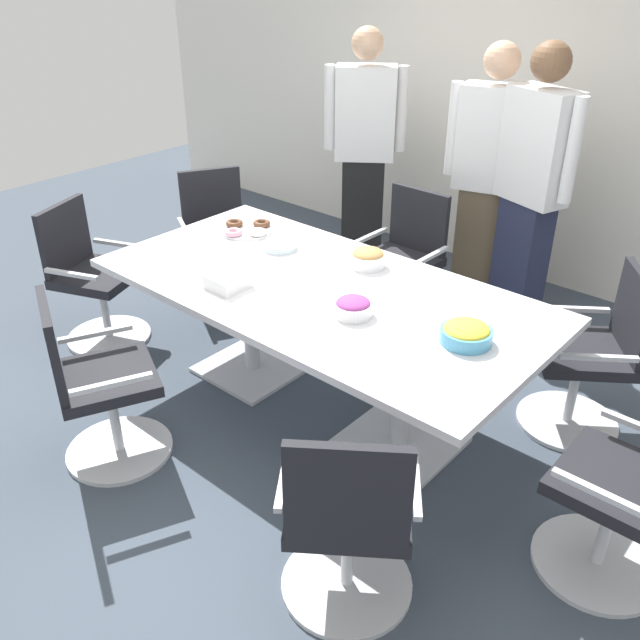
{
  "coord_description": "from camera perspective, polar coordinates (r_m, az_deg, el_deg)",
  "views": [
    {
      "loc": [
        2.09,
        -2.39,
        2.33
      ],
      "look_at": [
        0.0,
        0.0,
        0.55
      ],
      "focal_mm": 38.3,
      "sensor_mm": 36.0,
      "label": 1
    }
  ],
  "objects": [
    {
      "name": "donut_platter",
      "position": [
        4.25,
        -6.13,
        7.56
      ],
      "size": [
        0.33,
        0.32,
        0.04
      ],
      "color": "white",
      "rests_on": "conference_table"
    },
    {
      "name": "plate_stack",
      "position": [
        3.99,
        -3.37,
        6.18
      ],
      "size": [
        0.2,
        0.2,
        0.04
      ],
      "color": "white",
      "rests_on": "conference_table"
    },
    {
      "name": "person_standing_2",
      "position": [
        4.58,
        17.26,
        10.57
      ],
      "size": [
        0.6,
        0.35,
        1.83
      ],
      "rotation": [
        0.0,
        0.0,
        -3.46
      ],
      "color": "#232842",
      "rests_on": "ground"
    },
    {
      "name": "office_chair_1",
      "position": [
        4.61,
        6.91,
        4.36
      ],
      "size": [
        0.55,
        0.55,
        0.91
      ],
      "rotation": [
        0.0,
        0.0,
        -3.16
      ],
      "color": "silver",
      "rests_on": "ground"
    },
    {
      "name": "person_standing_0",
      "position": [
        5.35,
        3.73,
        14.19
      ],
      "size": [
        0.54,
        0.44,
        1.8
      ],
      "rotation": [
        0.0,
        0.0,
        -2.51
      ],
      "color": "black",
      "rests_on": "ground"
    },
    {
      "name": "back_wall",
      "position": [
        5.31,
        18.2,
        17.84
      ],
      "size": [
        8.0,
        0.1,
        2.8
      ],
      "primitive_type": "cube",
      "color": "white",
      "rests_on": "ground"
    },
    {
      "name": "office_chair_4",
      "position": [
        3.52,
        -18.11,
        -5.57
      ],
      "size": [
        0.72,
        0.72,
        0.91
      ],
      "rotation": [
        0.0,
        0.0,
        -0.43
      ],
      "color": "silver",
      "rests_on": "ground"
    },
    {
      "name": "office_chair_3",
      "position": [
        4.61,
        -18.44,
        3.03
      ],
      "size": [
        0.7,
        0.7,
        0.91
      ],
      "rotation": [
        0.0,
        0.0,
        -1.19
      ],
      "color": "silver",
      "rests_on": "ground"
    },
    {
      "name": "snack_bowl_chips_yellow",
      "position": [
        3.1,
        12.13,
        -1.07
      ],
      "size": [
        0.23,
        0.23,
        0.1
      ],
      "color": "#4C9EC6",
      "rests_on": "conference_table"
    },
    {
      "name": "snack_bowl_candy_mix",
      "position": [
        3.26,
        2.79,
        1.11
      ],
      "size": [
        0.19,
        0.19,
        0.09
      ],
      "color": "white",
      "rests_on": "conference_table"
    },
    {
      "name": "office_chair_2",
      "position": [
        5.01,
        -8.47,
        6.36
      ],
      "size": [
        0.73,
        0.73,
        0.91
      ],
      "rotation": [
        0.0,
        0.0,
        -2.07
      ],
      "color": "silver",
      "rests_on": "ground"
    },
    {
      "name": "ground_plane",
      "position": [
        3.94,
        0.0,
        -7.05
      ],
      "size": [
        10.0,
        10.0,
        0.01
      ],
      "primitive_type": "cube",
      "color": "#3D4754"
    },
    {
      "name": "snack_bowl_cookies",
      "position": [
        3.76,
        4.02,
        5.22
      ],
      "size": [
        0.2,
        0.2,
        0.11
      ],
      "color": "white",
      "rests_on": "conference_table"
    },
    {
      "name": "conference_table",
      "position": [
        3.61,
        0.0,
        1.04
      ],
      "size": [
        2.4,
        1.2,
        0.75
      ],
      "color": "silver",
      "rests_on": "ground"
    },
    {
      "name": "office_chair_0",
      "position": [
        3.83,
        21.65,
        -3.21
      ],
      "size": [
        0.75,
        0.75,
        0.91
      ],
      "rotation": [
        0.0,
        0.0,
        -4.08
      ],
      "color": "silver",
      "rests_on": "ground"
    },
    {
      "name": "person_standing_1",
      "position": [
        4.8,
        13.85,
        11.58
      ],
      "size": [
        0.61,
        0.33,
        1.79
      ],
      "rotation": [
        0.0,
        0.0,
        -2.88
      ],
      "color": "brown",
      "rests_on": "ground"
    },
    {
      "name": "napkin_pile",
      "position": [
        3.55,
        -7.7,
        3.24
      ],
      "size": [
        0.19,
        0.19,
        0.07
      ],
      "primitive_type": "cube",
      "color": "white",
      "rests_on": "conference_table"
    },
    {
      "name": "office_chair_6",
      "position": [
        3.03,
        24.44,
        -13.51
      ],
      "size": [
        0.54,
        0.54,
        0.91
      ],
      "rotation": [
        0.0,
        0.0,
        1.57
      ],
      "color": "silver",
      "rests_on": "ground"
    },
    {
      "name": "office_chair_5",
      "position": [
        2.68,
        2.35,
        -16.64
      ],
      "size": [
        0.76,
        0.76,
        0.91
      ],
      "rotation": [
        0.0,
        0.0,
        0.64
      ],
      "color": "silver",
      "rests_on": "ground"
    }
  ]
}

